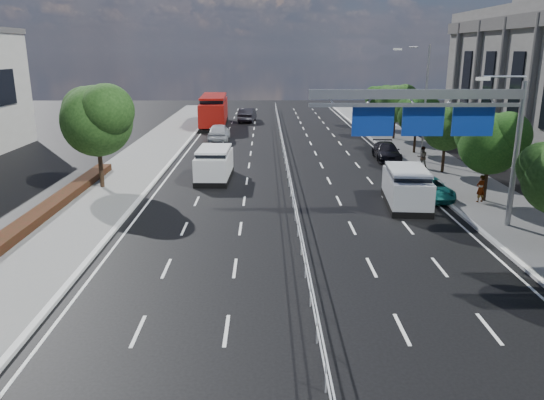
{
  "coord_description": "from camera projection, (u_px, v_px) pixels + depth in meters",
  "views": [
    {
      "loc": [
        -1.55,
        -15.07,
        8.59
      ],
      "look_at": [
        -1.26,
        6.74,
        2.4
      ],
      "focal_mm": 35.0,
      "sensor_mm": 36.0,
      "label": 1
    }
  ],
  "objects": [
    {
      "name": "silver_minivan",
      "position": [
        407.0,
        187.0,
        30.12
      ],
      "size": [
        2.71,
        5.4,
        2.16
      ],
      "rotation": [
        0.0,
        0.0,
        -0.1
      ],
      "color": "black",
      "rests_on": "ground"
    },
    {
      "name": "near_car_dark",
      "position": [
        247.0,
        115.0,
        65.76
      ],
      "size": [
        2.25,
        5.21,
        1.67
      ],
      "primitive_type": "imported",
      "rotation": [
        0.0,
        0.0,
        3.04
      ],
      "color": "black",
      "rests_on": "ground"
    },
    {
      "name": "kerb_near",
      "position": [
        30.0,
        330.0,
        16.73
      ],
      "size": [
        0.25,
        140.0,
        0.15
      ],
      "primitive_type": "cube",
      "color": "silver",
      "rests_on": "ground"
    },
    {
      "name": "pedestrian_b",
      "position": [
        422.0,
        157.0,
        39.24
      ],
      "size": [
        0.82,
        0.66,
        1.6
      ],
      "primitive_type": "imported",
      "rotation": [
        0.0,
        0.0,
        3.07
      ],
      "color": "gray",
      "rests_on": "sidewalk_far"
    },
    {
      "name": "median_fence",
      "position": [
        287.0,
        166.0,
        38.37
      ],
      "size": [
        0.05,
        85.0,
        1.02
      ],
      "color": "silver",
      "rests_on": "ground"
    },
    {
      "name": "overhead_gantry",
      "position": [
        440.0,
        115.0,
        25.09
      ],
      "size": [
        10.24,
        0.38,
        7.45
      ],
      "color": "gray",
      "rests_on": "ground"
    },
    {
      "name": "ground",
      "position": [
        314.0,
        330.0,
        16.86
      ],
      "size": [
        160.0,
        160.0,
        0.0
      ],
      "primitive_type": "plane",
      "color": "black",
      "rests_on": "ground"
    },
    {
      "name": "pedestrian_a",
      "position": [
        481.0,
        188.0,
        30.37
      ],
      "size": [
        0.68,
        0.57,
        1.59
      ],
      "primitive_type": "imported",
      "rotation": [
        0.0,
        0.0,
        3.53
      ],
      "color": "gray",
      "rests_on": "sidewalk_far"
    },
    {
      "name": "parked_car_teal",
      "position": [
        429.0,
        188.0,
        31.76
      ],
      "size": [
        2.32,
        4.52,
        1.22
      ],
      "primitive_type": "imported",
      "rotation": [
        0.0,
        0.0,
        0.07
      ],
      "color": "#176A68",
      "rests_on": "ground"
    },
    {
      "name": "far_tree_g",
      "position": [
        396.0,
        102.0,
        51.55
      ],
      "size": [
        3.96,
        3.69,
        5.45
      ],
      "color": "black",
      "rests_on": "ground"
    },
    {
      "name": "red_bus",
      "position": [
        214.0,
        110.0,
        61.66
      ],
      "size": [
        3.26,
        11.99,
        3.55
      ],
      "rotation": [
        0.0,
        0.0,
        0.04
      ],
      "color": "black",
      "rests_on": "ground"
    },
    {
      "name": "parked_car_dark",
      "position": [
        387.0,
        151.0,
        42.91
      ],
      "size": [
        2.11,
        4.75,
        1.35
      ],
      "primitive_type": "imported",
      "rotation": [
        0.0,
        0.0,
        -0.05
      ],
      "color": "black",
      "rests_on": "ground"
    },
    {
      "name": "near_car_silver",
      "position": [
        219.0,
        132.0,
        52.06
      ],
      "size": [
        2.01,
        4.92,
        1.67
      ],
      "primitive_type": "imported",
      "rotation": [
        0.0,
        0.0,
        3.13
      ],
      "color": "#BABCC2",
      "rests_on": "ground"
    },
    {
      "name": "far_tree_d",
      "position": [
        491.0,
        140.0,
        29.93
      ],
      "size": [
        3.85,
        3.59,
        5.34
      ],
      "color": "black",
      "rests_on": "ground"
    },
    {
      "name": "far_tree_f",
      "position": [
        417.0,
        113.0,
        44.41
      ],
      "size": [
        3.52,
        3.28,
        5.02
      ],
      "color": "black",
      "rests_on": "ground"
    },
    {
      "name": "white_minivan",
      "position": [
        214.0,
        164.0,
        36.19
      ],
      "size": [
        2.35,
        5.13,
        2.2
      ],
      "rotation": [
        0.0,
        0.0,
        -0.03
      ],
      "color": "black",
      "rests_on": "ground"
    },
    {
      "name": "near_tree_back",
      "position": [
        97.0,
        117.0,
        32.74
      ],
      "size": [
        4.84,
        4.51,
        6.69
      ],
      "color": "black",
      "rests_on": "ground"
    },
    {
      "name": "far_tree_h",
      "position": [
        380.0,
        98.0,
        58.86
      ],
      "size": [
        3.41,
        3.18,
        4.91
      ],
      "color": "black",
      "rests_on": "ground"
    },
    {
      "name": "far_tree_e",
      "position": [
        447.0,
        124.0,
        37.18
      ],
      "size": [
        3.63,
        3.38,
        5.13
      ],
      "color": "black",
      "rests_on": "ground"
    },
    {
      "name": "streetlight_far",
      "position": [
        422.0,
        96.0,
        40.59
      ],
      "size": [
        2.78,
        2.4,
        9.0
      ],
      "color": "gray",
      "rests_on": "ground"
    }
  ]
}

